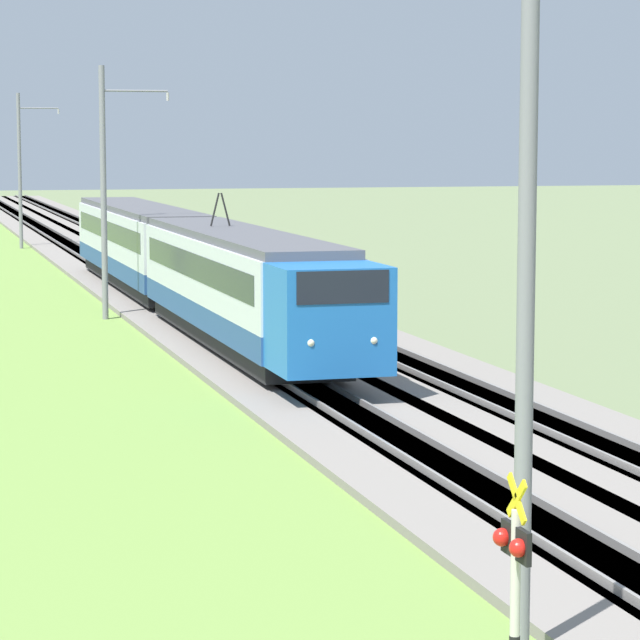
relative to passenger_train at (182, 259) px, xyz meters
The scene contains 10 objects.
ballast_main 5.76m from the passenger_train, ahead, with size 240.00×4.40×0.30m.
ballast_adjacent 6.93m from the passenger_train, 35.92° to the right, with size 240.00×4.40×0.30m.
track_main 5.75m from the passenger_train, ahead, with size 240.00×1.57×0.45m.
track_adjacent 6.93m from the passenger_train, 35.92° to the right, with size 240.00×1.57×0.45m.
grass_verge 8.35m from the passenger_train, 48.40° to the left, with size 240.00×8.71×0.12m.
passenger_train is the anchor object (origin of this frame).
crossing_signal_aux 40.59m from the passenger_train, behind, with size 0.70×0.23×3.10m.
catenary_mast_near 38.31m from the passenger_train, behind, with size 0.22×2.56×9.37m.
catenary_mast_mid 3.74m from the passenger_train, 83.20° to the left, with size 0.22×2.56×9.33m.
catenary_mast_far 38.97m from the passenger_train, ahead, with size 0.22×2.56×9.52m.
Camera 1 is at (-10.24, 10.08, 6.60)m, focal length 85.00 mm.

